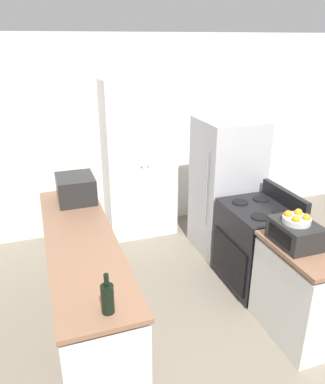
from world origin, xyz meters
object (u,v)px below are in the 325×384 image
microwave (76,189)px  pantry_cabinet (140,160)px  toaster_oven (295,233)px  fruit_bowl (297,219)px  wine_bottle (108,298)px  stove (256,245)px  refrigerator (226,187)px

microwave → pantry_cabinet: bearing=38.7°
toaster_oven → fruit_bowl: fruit_bowl is taller
pantry_cabinet → microwave: bearing=-141.3°
pantry_cabinet → fruit_bowl: bearing=-72.5°
microwave → wine_bottle: wine_bottle is taller
toaster_oven → stove: bearing=79.4°
pantry_cabinet → fruit_bowl: size_ratio=8.97×
pantry_cabinet → wine_bottle: size_ratio=7.28×
pantry_cabinet → toaster_oven: bearing=-72.4°
wine_bottle → pantry_cabinet: bearing=70.0°
wine_bottle → refrigerator: bearing=45.2°
microwave → toaster_oven: (1.63, -1.54, -0.04)m
refrigerator → microwave: size_ratio=3.77×
stove → microwave: (-1.77, 0.82, 0.58)m
pantry_cabinet → refrigerator: 1.18m
refrigerator → stove: bearing=-91.7°
refrigerator → wine_bottle: bearing=-134.8°
refrigerator → toaster_oven: 1.53m
stove → fruit_bowl: bearing=-101.0°
fruit_bowl → wine_bottle: bearing=-168.7°
toaster_oven → pantry_cabinet: bearing=107.6°
stove → microwave: bearing=155.2°
stove → fruit_bowl: 1.00m
stove → toaster_oven: bearing=-100.6°
pantry_cabinet → wine_bottle: (-0.95, -2.60, -0.03)m
wine_bottle → fruit_bowl: 1.70m
stove → pantry_cabinet: bearing=118.9°
pantry_cabinet → wine_bottle: bearing=-110.0°
refrigerator → fruit_bowl: (-0.16, -1.51, 0.30)m
microwave → stove: bearing=-24.8°
toaster_oven → microwave: bearing=136.6°
wine_bottle → toaster_oven: 1.70m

